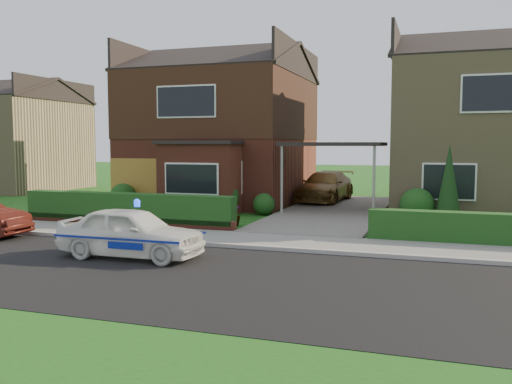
% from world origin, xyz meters
% --- Properties ---
extents(ground, '(120.00, 120.00, 0.00)m').
position_xyz_m(ground, '(0.00, 0.00, 0.00)').
color(ground, '#134712').
rests_on(ground, ground).
extents(road, '(60.00, 6.00, 0.02)m').
position_xyz_m(road, '(0.00, 0.00, 0.00)').
color(road, black).
rests_on(road, ground).
extents(kerb, '(60.00, 0.16, 0.12)m').
position_xyz_m(kerb, '(0.00, 3.05, 0.06)').
color(kerb, '#9E9993').
rests_on(kerb, ground).
extents(sidewalk, '(60.00, 2.00, 0.10)m').
position_xyz_m(sidewalk, '(0.00, 4.10, 0.05)').
color(sidewalk, slate).
rests_on(sidewalk, ground).
extents(driveway, '(3.80, 12.00, 0.12)m').
position_xyz_m(driveway, '(0.00, 11.00, 0.06)').
color(driveway, '#666059').
rests_on(driveway, ground).
extents(house_left, '(7.50, 9.53, 7.25)m').
position_xyz_m(house_left, '(-5.78, 13.90, 3.81)').
color(house_left, brown).
rests_on(house_left, ground).
extents(house_right, '(7.50, 8.06, 7.25)m').
position_xyz_m(house_right, '(5.80, 13.99, 3.66)').
color(house_right, '#98845D').
rests_on(house_right, ground).
extents(carport_link, '(3.80, 3.00, 2.77)m').
position_xyz_m(carport_link, '(0.00, 10.95, 2.66)').
color(carport_link, black).
rests_on(carport_link, ground).
extents(garage_door, '(2.20, 0.10, 2.10)m').
position_xyz_m(garage_door, '(-8.25, 9.96, 1.05)').
color(garage_door, brown).
rests_on(garage_door, ground).
extents(dwarf_wall, '(7.70, 0.25, 0.36)m').
position_xyz_m(dwarf_wall, '(-5.80, 5.30, 0.18)').
color(dwarf_wall, brown).
rests_on(dwarf_wall, ground).
extents(hedge_left, '(7.50, 0.55, 0.90)m').
position_xyz_m(hedge_left, '(-5.80, 5.45, 0.00)').
color(hedge_left, '#133E18').
rests_on(hedge_left, ground).
extents(shrub_left_far, '(1.08, 1.08, 1.08)m').
position_xyz_m(shrub_left_far, '(-8.50, 9.50, 0.54)').
color(shrub_left_far, '#133E18').
rests_on(shrub_left_far, ground).
extents(shrub_left_mid, '(1.32, 1.32, 1.32)m').
position_xyz_m(shrub_left_mid, '(-4.00, 9.30, 0.66)').
color(shrub_left_mid, '#133E18').
rests_on(shrub_left_mid, ground).
extents(shrub_left_near, '(0.84, 0.84, 0.84)m').
position_xyz_m(shrub_left_near, '(-2.40, 9.60, 0.42)').
color(shrub_left_near, '#133E18').
rests_on(shrub_left_near, ground).
extents(shrub_right_near, '(1.20, 1.20, 1.20)m').
position_xyz_m(shrub_right_near, '(3.20, 9.40, 0.60)').
color(shrub_right_near, '#133E18').
rests_on(shrub_right_near, ground).
extents(conifer_a, '(0.90, 0.90, 2.60)m').
position_xyz_m(conifer_a, '(4.20, 9.20, 1.30)').
color(conifer_a, black).
rests_on(conifer_a, ground).
extents(neighbour_left, '(6.50, 7.00, 5.20)m').
position_xyz_m(neighbour_left, '(-20.00, 16.00, 2.60)').
color(neighbour_left, '#98845D').
rests_on(neighbour_left, ground).
extents(police_car, '(3.25, 3.54, 1.37)m').
position_xyz_m(police_car, '(-3.05, 1.20, 0.60)').
color(police_car, silver).
rests_on(police_car, ground).
extents(driveway_car, '(2.23, 4.69, 1.32)m').
position_xyz_m(driveway_car, '(-1.00, 14.40, 0.78)').
color(driveway_car, brown).
rests_on(driveway_car, driveway).
extents(potted_plant_a, '(0.41, 0.29, 0.73)m').
position_xyz_m(potted_plant_a, '(-7.76, 8.71, 0.37)').
color(potted_plant_a, gray).
rests_on(potted_plant_a, ground).
extents(potted_plant_b, '(0.59, 0.58, 0.84)m').
position_xyz_m(potted_plant_b, '(-5.03, 6.64, 0.42)').
color(potted_plant_b, gray).
rests_on(potted_plant_b, ground).
extents(potted_plant_c, '(0.55, 0.55, 0.77)m').
position_xyz_m(potted_plant_c, '(-2.50, 6.62, 0.38)').
color(potted_plant_c, gray).
rests_on(potted_plant_c, ground).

